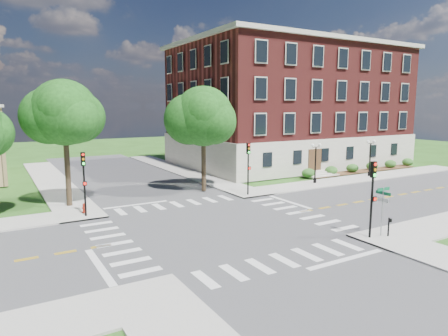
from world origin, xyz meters
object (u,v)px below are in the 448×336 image
traffic_signal_ne (248,162)px  traffic_signal_nw (84,176)px  street_sign_pole (383,202)px  twin_lamp_east (370,156)px  twin_lamp_west (316,161)px  traffic_signal_se (373,189)px  push_button_post (389,226)px  fire_hydrant (84,208)px

traffic_signal_ne → traffic_signal_nw: 14.56m
traffic_signal_ne → street_sign_pole: traffic_signal_ne is taller
twin_lamp_east → street_sign_pole: size_ratio=1.36×
twin_lamp_west → street_sign_pole: bearing=-119.6°
twin_lamp_east → street_sign_pole: bearing=-138.4°
traffic_signal_ne → twin_lamp_west: traffic_signal_ne is taller
traffic_signal_se → push_button_post: bearing=-19.5°
traffic_signal_nw → twin_lamp_west: size_ratio=1.13×
fire_hydrant → push_button_post: bearing=-45.2°
traffic_signal_ne → traffic_signal_se: bearing=-91.1°
traffic_signal_ne → push_button_post: size_ratio=4.00×
twin_lamp_east → fire_hydrant: size_ratio=5.64×
traffic_signal_nw → street_sign_pole: (15.20, -14.20, -0.88)m
fire_hydrant → traffic_signal_ne: bearing=-3.9°
street_sign_pole → fire_hydrant: street_sign_pole is taller
traffic_signal_se → fire_hydrant: traffic_signal_se is taller
traffic_signal_nw → twin_lamp_east: size_ratio=1.13×
fire_hydrant → twin_lamp_west: bearing=0.4°
fire_hydrant → traffic_signal_nw: bearing=-94.7°
traffic_signal_nw → twin_lamp_east: bearing=2.0°
traffic_signal_ne → traffic_signal_nw: size_ratio=1.00×
traffic_signal_nw → twin_lamp_east: traffic_signal_nw is taller
traffic_signal_ne → twin_lamp_east: bearing=3.7°
traffic_signal_se → street_sign_pole: (0.91, -0.10, -0.88)m
push_button_post → fire_hydrant: bearing=134.8°
traffic_signal_se → fire_hydrant: (-14.22, 15.09, -2.72)m
twin_lamp_east → fire_hydrant: 32.47m
twin_lamp_west → traffic_signal_ne: bearing=-173.0°
street_sign_pole → traffic_signal_nw: bearing=136.9°
street_sign_pole → push_button_post: (0.30, -0.33, -1.51)m
traffic_signal_se → traffic_signal_ne: same height
street_sign_pole → fire_hydrant: size_ratio=4.13×
push_button_post → fire_hydrant: (-15.42, 15.52, -0.33)m
push_button_post → twin_lamp_west: bearing=61.7°
street_sign_pole → push_button_post: 1.57m
traffic_signal_nw → fire_hydrant: size_ratio=6.40×
twin_lamp_east → push_button_post: bearing=-137.3°
traffic_signal_se → traffic_signal_nw: same height
fire_hydrant → twin_lamp_east: bearing=0.3°
traffic_signal_se → street_sign_pole: 1.27m
traffic_signal_nw → fire_hydrant: 2.90m
traffic_signal_se → twin_lamp_west: (9.63, 15.25, -0.66)m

